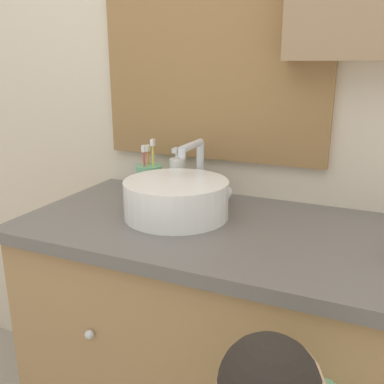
# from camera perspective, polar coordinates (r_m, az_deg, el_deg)

# --- Properties ---
(wall_back) EXTENTS (3.20, 0.18, 2.50)m
(wall_back) POSITION_cam_1_polar(r_m,az_deg,el_deg) (1.39, 9.26, 15.97)
(wall_back) COLOR beige
(wall_back) RESTS_ON ground_plane
(vanity_counter) EXTENTS (1.11, 0.58, 0.86)m
(vanity_counter) POSITION_cam_1_polar(r_m,az_deg,el_deg) (1.39, 3.49, -21.15)
(vanity_counter) COLOR #A37A4C
(vanity_counter) RESTS_ON ground_plane
(sink_basin) EXTENTS (0.30, 0.35, 0.20)m
(sink_basin) POSITION_cam_1_polar(r_m,az_deg,el_deg) (1.23, -1.98, -0.71)
(sink_basin) COLOR white
(sink_basin) RESTS_ON vanity_counter
(toothbrush_holder) EXTENTS (0.09, 0.09, 0.19)m
(toothbrush_holder) POSITION_cam_1_polar(r_m,az_deg,el_deg) (1.44, -5.72, 1.73)
(toothbrush_holder) COLOR #66B27F
(toothbrush_holder) RESTS_ON vanity_counter
(soap_dispenser) EXTENTS (0.05, 0.05, 0.16)m
(soap_dispenser) POSITION_cam_1_polar(r_m,az_deg,el_deg) (1.41, -1.94, 2.09)
(soap_dispenser) COLOR white
(soap_dispenser) RESTS_ON vanity_counter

